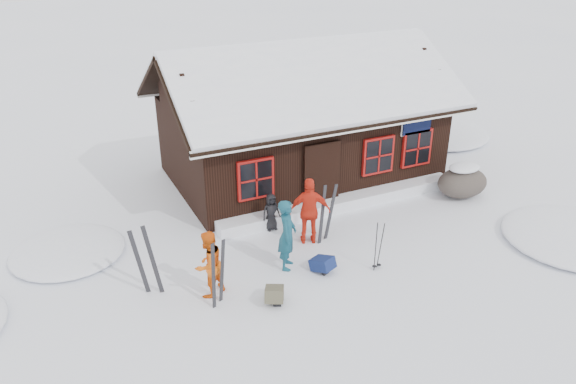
{
  "coord_description": "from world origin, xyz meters",
  "views": [
    {
      "loc": [
        -6.23,
        -10.26,
        7.49
      ],
      "look_at": [
        -0.63,
        1.43,
        1.3
      ],
      "focal_mm": 35.0,
      "sensor_mm": 36.0,
      "label": 1
    }
  ],
  "objects_px": {
    "ski_poles": "(378,247)",
    "ski_pair_left": "(218,274)",
    "skier_orange_right": "(310,211)",
    "boulder": "(462,182)",
    "skier_teal": "(287,235)",
    "backpack_blue": "(322,266)",
    "skier_crouched": "(271,212)",
    "backpack_olive": "(274,297)",
    "skier_orange_left": "(208,264)"
  },
  "relations": [
    {
      "from": "ski_pair_left",
      "to": "ski_poles",
      "type": "relative_size",
      "value": 1.23
    },
    {
      "from": "skier_teal",
      "to": "skier_crouched",
      "type": "xyz_separation_m",
      "value": [
        0.41,
        1.87,
        -0.37
      ]
    },
    {
      "from": "skier_crouched",
      "to": "ski_pair_left",
      "type": "distance_m",
      "value": 3.47
    },
    {
      "from": "skier_orange_right",
      "to": "skier_teal",
      "type": "bearing_deg",
      "value": 60.4
    },
    {
      "from": "skier_teal",
      "to": "backpack_blue",
      "type": "relative_size",
      "value": 3.38
    },
    {
      "from": "skier_crouched",
      "to": "ski_poles",
      "type": "distance_m",
      "value": 3.24
    },
    {
      "from": "skier_teal",
      "to": "skier_orange_right",
      "type": "bearing_deg",
      "value": -18.9
    },
    {
      "from": "skier_orange_left",
      "to": "boulder",
      "type": "xyz_separation_m",
      "value": [
        8.51,
        1.52,
        -0.31
      ]
    },
    {
      "from": "boulder",
      "to": "backpack_olive",
      "type": "xyz_separation_m",
      "value": [
        -7.34,
        -2.42,
        -0.33
      ]
    },
    {
      "from": "skier_orange_right",
      "to": "skier_orange_left",
      "type": "bearing_deg",
      "value": 41.29
    },
    {
      "from": "backpack_olive",
      "to": "ski_pair_left",
      "type": "bearing_deg",
      "value": -178.22
    },
    {
      "from": "backpack_blue",
      "to": "backpack_olive",
      "type": "xyz_separation_m",
      "value": [
        -1.53,
        -0.61,
        0.0
      ]
    },
    {
      "from": "skier_orange_right",
      "to": "backpack_blue",
      "type": "height_order",
      "value": "skier_orange_right"
    },
    {
      "from": "ski_poles",
      "to": "backpack_olive",
      "type": "bearing_deg",
      "value": -176.66
    },
    {
      "from": "skier_orange_left",
      "to": "ski_pair_left",
      "type": "height_order",
      "value": "skier_orange_left"
    },
    {
      "from": "backpack_blue",
      "to": "skier_crouched",
      "type": "bearing_deg",
      "value": 73.8
    },
    {
      "from": "skier_crouched",
      "to": "boulder",
      "type": "xyz_separation_m",
      "value": [
        6.06,
        -0.61,
        -0.05
      ]
    },
    {
      "from": "skier_teal",
      "to": "skier_orange_left",
      "type": "height_order",
      "value": "skier_teal"
    },
    {
      "from": "backpack_olive",
      "to": "backpack_blue",
      "type": "bearing_deg",
      "value": 48.7
    },
    {
      "from": "ski_poles",
      "to": "ski_pair_left",
      "type": "bearing_deg",
      "value": 174.85
    },
    {
      "from": "ski_pair_left",
      "to": "backpack_olive",
      "type": "relative_size",
      "value": 2.93
    },
    {
      "from": "skier_teal",
      "to": "skier_orange_left",
      "type": "xyz_separation_m",
      "value": [
        -2.03,
        -0.26,
        -0.11
      ]
    },
    {
      "from": "skier_teal",
      "to": "ski_poles",
      "type": "bearing_deg",
      "value": -84.98
    },
    {
      "from": "skier_crouched",
      "to": "boulder",
      "type": "relative_size",
      "value": 0.65
    },
    {
      "from": "skier_crouched",
      "to": "backpack_olive",
      "type": "bearing_deg",
      "value": -114.07
    },
    {
      "from": "boulder",
      "to": "ski_pair_left",
      "type": "relative_size",
      "value": 1.02
    },
    {
      "from": "skier_teal",
      "to": "skier_orange_right",
      "type": "height_order",
      "value": "skier_orange_right"
    },
    {
      "from": "skier_crouched",
      "to": "ski_poles",
      "type": "height_order",
      "value": "ski_poles"
    },
    {
      "from": "skier_teal",
      "to": "backpack_blue",
      "type": "bearing_deg",
      "value": -96.65
    },
    {
      "from": "skier_orange_right",
      "to": "backpack_blue",
      "type": "bearing_deg",
      "value": 97.34
    },
    {
      "from": "ski_poles",
      "to": "backpack_blue",
      "type": "bearing_deg",
      "value": 159.97
    },
    {
      "from": "skier_orange_right",
      "to": "boulder",
      "type": "height_order",
      "value": "skier_orange_right"
    },
    {
      "from": "skier_crouched",
      "to": "skier_orange_right",
      "type": "bearing_deg",
      "value": -61.27
    },
    {
      "from": "skier_orange_left",
      "to": "skier_orange_right",
      "type": "relative_size",
      "value": 0.87
    },
    {
      "from": "skier_orange_right",
      "to": "backpack_olive",
      "type": "height_order",
      "value": "skier_orange_right"
    },
    {
      "from": "ski_poles",
      "to": "backpack_olive",
      "type": "height_order",
      "value": "ski_poles"
    },
    {
      "from": "boulder",
      "to": "ski_poles",
      "type": "height_order",
      "value": "ski_poles"
    },
    {
      "from": "skier_teal",
      "to": "backpack_blue",
      "type": "distance_m",
      "value": 1.14
    },
    {
      "from": "skier_orange_right",
      "to": "backpack_blue",
      "type": "relative_size",
      "value": 3.43
    },
    {
      "from": "skier_crouched",
      "to": "ski_pair_left",
      "type": "bearing_deg",
      "value": -134.42
    },
    {
      "from": "skier_teal",
      "to": "ski_poles",
      "type": "relative_size",
      "value": 1.39
    },
    {
      "from": "boulder",
      "to": "skier_orange_left",
      "type": "bearing_deg",
      "value": -169.87
    },
    {
      "from": "ski_pair_left",
      "to": "ski_poles",
      "type": "distance_m",
      "value": 3.88
    },
    {
      "from": "backpack_olive",
      "to": "ski_poles",
      "type": "bearing_deg",
      "value": 30.2
    },
    {
      "from": "ski_pair_left",
      "to": "backpack_olive",
      "type": "distance_m",
      "value": 1.34
    },
    {
      "from": "skier_teal",
      "to": "backpack_olive",
      "type": "bearing_deg",
      "value": 176.06
    },
    {
      "from": "skier_orange_right",
      "to": "boulder",
      "type": "xyz_separation_m",
      "value": [
        5.45,
        0.45,
        -0.43
      ]
    },
    {
      "from": "boulder",
      "to": "ski_pair_left",
      "type": "bearing_deg",
      "value": -167.21
    },
    {
      "from": "boulder",
      "to": "backpack_blue",
      "type": "bearing_deg",
      "value": -162.68
    },
    {
      "from": "skier_orange_right",
      "to": "backpack_olive",
      "type": "distance_m",
      "value": 2.84
    }
  ]
}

